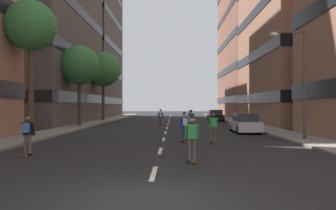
{
  "coord_description": "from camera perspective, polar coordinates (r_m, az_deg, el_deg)",
  "views": [
    {
      "loc": [
        0.64,
        -7.16,
        2.18
      ],
      "look_at": [
        0.0,
        28.73,
        2.16
      ],
      "focal_mm": 34.24,
      "sensor_mm": 36.0,
      "label": 1
    }
  ],
  "objects": [
    {
      "name": "building_right_mid",
      "position": [
        42.47,
        25.91,
        13.9
      ],
      "size": [
        16.2,
        18.95,
        24.55
      ],
      "color": "#9E6B51",
      "rests_on": "ground_plane"
    },
    {
      "name": "sidewalk_left",
      "position": [
        37.5,
        -13.41,
        -3.2
      ],
      "size": [
        2.51,
        71.14,
        0.14
      ],
      "primitive_type": "cube",
      "color": "gray",
      "rests_on": "ground_plane"
    },
    {
      "name": "ground_plane",
      "position": [
        33.11,
        -0.09,
        -3.75
      ],
      "size": [
        155.22,
        155.22,
        0.0
      ],
      "primitive_type": "plane",
      "color": "black"
    },
    {
      "name": "skater_3",
      "position": [
        12.27,
        4.26,
        -5.55
      ],
      "size": [
        0.55,
        0.91,
        1.78
      ],
      "color": "brown",
      "rests_on": "ground_plane"
    },
    {
      "name": "street_tree_far",
      "position": [
        43.45,
        -11.46,
        6.24
      ],
      "size": [
        4.65,
        4.65,
        9.09
      ],
      "color": "#4C3823",
      "rests_on": "sidewalk_left"
    },
    {
      "name": "skater_5",
      "position": [
        18.65,
        2.95,
        -3.55
      ],
      "size": [
        0.56,
        0.92,
        1.78
      ],
      "color": "brown",
      "rests_on": "ground_plane"
    },
    {
      "name": "skater_1",
      "position": [
        15.06,
        -23.72,
        -4.4
      ],
      "size": [
        0.53,
        0.9,
        1.78
      ],
      "color": "brown",
      "rests_on": "ground_plane"
    },
    {
      "name": "building_left_far",
      "position": [
        61.43,
        -17.02,
        11.66
      ],
      "size": [
        16.2,
        17.55,
        28.97
      ],
      "color": "#4C4744",
      "rests_on": "ground_plane"
    },
    {
      "name": "lane_markings",
      "position": [
        35.23,
        -0.02,
        -3.51
      ],
      "size": [
        0.16,
        62.2,
        0.01
      ],
      "color": "silver",
      "rests_on": "ground_plane"
    },
    {
      "name": "parked_car_near",
      "position": [
        43.33,
        8.44,
        -1.93
      ],
      "size": [
        1.82,
        4.4,
        1.52
      ],
      "color": "black",
      "rests_on": "ground_plane"
    },
    {
      "name": "skater_0",
      "position": [
        31.47,
        -1.31,
        -2.09
      ],
      "size": [
        0.56,
        0.92,
        1.78
      ],
      "color": "brown",
      "rests_on": "ground_plane"
    },
    {
      "name": "sidewalk_right",
      "position": [
        37.21,
        13.54,
        -3.23
      ],
      "size": [
        2.51,
        71.14,
        0.14
      ],
      "primitive_type": "cube",
      "color": "gray",
      "rests_on": "ground_plane"
    },
    {
      "name": "parked_car_mid",
      "position": [
        25.92,
        13.51,
        -3.25
      ],
      "size": [
        1.82,
        4.4,
        1.52
      ],
      "color": "silver",
      "rests_on": "ground_plane"
    },
    {
      "name": "streetlamp_right",
      "position": [
        20.67,
        22.2,
        5.46
      ],
      "size": [
        2.13,
        0.3,
        6.5
      ],
      "color": "#3F3F44",
      "rests_on": "sidewalk_right"
    },
    {
      "name": "skater_2",
      "position": [
        22.25,
        3.99,
        -2.97
      ],
      "size": [
        0.55,
        0.92,
        1.78
      ],
      "color": "brown",
      "rests_on": "ground_plane"
    },
    {
      "name": "skater_6",
      "position": [
        18.48,
        8.03,
        -3.68
      ],
      "size": [
        0.54,
        0.91,
        1.78
      ],
      "color": "brown",
      "rests_on": "ground_plane"
    },
    {
      "name": "street_tree_near",
      "position": [
        23.3,
        -23.21,
        12.66
      ],
      "size": [
        3.28,
        3.28,
        8.87
      ],
      "color": "#4C3823",
      "rests_on": "sidewalk_left"
    },
    {
      "name": "building_right_far",
      "position": [
        61.84,
        17.89,
        14.81
      ],
      "size": [
        16.2,
        21.16,
        35.74
      ],
      "color": "brown",
      "rests_on": "ground_plane"
    },
    {
      "name": "skater_4",
      "position": [
        27.6,
        4.13,
        -2.45
      ],
      "size": [
        0.57,
        0.92,
        1.78
      ],
      "color": "brown",
      "rests_on": "ground_plane"
    },
    {
      "name": "street_tree_mid",
      "position": [
        33.05,
        -15.5,
        6.79
      ],
      "size": [
        3.9,
        3.9,
        7.92
      ],
      "color": "#4C3823",
      "rests_on": "sidewalk_left"
    }
  ]
}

